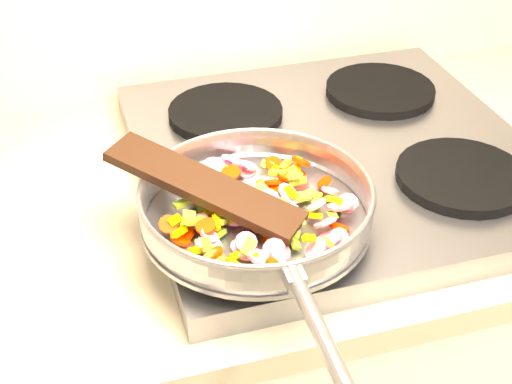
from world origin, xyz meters
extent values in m
cube|color=#939399|center=(-0.70, 1.67, 0.92)|extent=(0.60, 0.60, 0.04)
cylinder|color=black|center=(-0.84, 1.52, 0.95)|extent=(0.19, 0.19, 0.02)
cylinder|color=black|center=(-0.56, 1.52, 0.95)|extent=(0.19, 0.19, 0.02)
cylinder|color=black|center=(-0.84, 1.81, 0.95)|extent=(0.19, 0.19, 0.02)
cylinder|color=black|center=(-0.56, 1.81, 0.95)|extent=(0.19, 0.19, 0.02)
cylinder|color=#9E9EA5|center=(-0.88, 1.50, 0.96)|extent=(0.30, 0.30, 0.01)
torus|color=#9E9EA5|center=(-0.88, 1.50, 0.99)|extent=(0.34, 0.34, 0.05)
torus|color=#9E9EA5|center=(-0.88, 1.50, 1.01)|extent=(0.30, 0.30, 0.01)
cylinder|color=#9E9EA5|center=(-0.88, 1.25, 1.00)|extent=(0.02, 0.19, 0.02)
cube|color=#9E9EA5|center=(-0.88, 1.34, 1.00)|extent=(0.02, 0.03, 0.02)
cube|color=#E4CA02|center=(-0.84, 1.41, 0.99)|extent=(0.02, 0.01, 0.02)
cylinder|color=#F02E00|center=(-0.84, 1.56, 0.97)|extent=(0.02, 0.03, 0.02)
cube|color=#E4CA02|center=(-0.94, 1.51, 0.98)|extent=(0.02, 0.01, 0.01)
cube|color=#8AB024|center=(-0.83, 1.60, 0.97)|extent=(0.02, 0.02, 0.02)
cylinder|color=#DF1544|center=(-0.88, 1.49, 0.98)|extent=(0.04, 0.04, 0.01)
cube|color=#E4CA02|center=(-0.98, 1.48, 0.98)|extent=(0.02, 0.02, 0.01)
cylinder|color=#DF1544|center=(-0.86, 1.59, 0.98)|extent=(0.03, 0.03, 0.02)
cylinder|color=#F02E00|center=(-0.81, 1.58, 0.97)|extent=(0.02, 0.02, 0.01)
cylinder|color=#F02E00|center=(-0.89, 1.59, 0.98)|extent=(0.04, 0.04, 0.01)
cylinder|color=#DF1544|center=(-0.90, 1.40, 0.98)|extent=(0.05, 0.05, 0.02)
cube|color=#E4CA02|center=(-0.94, 1.54, 0.98)|extent=(0.01, 0.03, 0.02)
cylinder|color=#F02E00|center=(-0.82, 1.55, 0.98)|extent=(0.03, 0.03, 0.01)
cube|color=#E4CA02|center=(-0.91, 1.48, 0.98)|extent=(0.02, 0.02, 0.02)
cube|color=#8AB024|center=(-0.93, 1.52, 0.98)|extent=(0.01, 0.02, 0.01)
cube|color=#E4CA02|center=(-0.81, 1.46, 0.98)|extent=(0.02, 0.03, 0.02)
cube|color=#E4CA02|center=(-0.97, 1.49, 0.98)|extent=(0.02, 0.02, 0.01)
cube|color=#8AB024|center=(-0.95, 1.43, 0.98)|extent=(0.02, 0.02, 0.01)
cube|color=#8AB024|center=(-0.97, 1.50, 0.98)|extent=(0.02, 0.02, 0.01)
cube|color=#8AB024|center=(-0.85, 1.52, 0.97)|extent=(0.02, 0.02, 0.02)
cube|color=#8AB024|center=(-0.93, 1.58, 0.98)|extent=(0.02, 0.02, 0.01)
cube|color=#8AB024|center=(-0.84, 1.45, 0.98)|extent=(0.02, 0.02, 0.01)
cylinder|color=#F02E00|center=(-0.96, 1.41, 0.98)|extent=(0.04, 0.03, 0.02)
cube|color=#8AB024|center=(-0.85, 1.49, 0.98)|extent=(0.02, 0.01, 0.01)
cube|color=#E4CA02|center=(-0.91, 1.41, 0.98)|extent=(0.01, 0.03, 0.02)
cylinder|color=#DF1544|center=(-0.83, 1.51, 0.98)|extent=(0.04, 0.05, 0.03)
cylinder|color=#DF1544|center=(-0.91, 1.44, 0.97)|extent=(0.03, 0.03, 0.01)
cube|color=#8AB024|center=(-0.94, 1.49, 0.97)|extent=(0.02, 0.01, 0.02)
cube|color=#8AB024|center=(-0.77, 1.48, 0.97)|extent=(0.02, 0.02, 0.01)
cube|color=#E4CA02|center=(-0.98, 1.50, 0.98)|extent=(0.02, 0.02, 0.02)
cylinder|color=#DF1544|center=(-0.89, 1.51, 0.97)|extent=(0.04, 0.05, 0.02)
cube|color=#8AB024|center=(-0.95, 1.49, 0.98)|extent=(0.02, 0.02, 0.01)
cylinder|color=#DF1544|center=(-0.90, 1.51, 0.97)|extent=(0.04, 0.04, 0.02)
cube|color=#E4CA02|center=(-0.88, 1.45, 0.98)|extent=(0.02, 0.02, 0.02)
cube|color=#E4CA02|center=(-0.96, 1.51, 0.97)|extent=(0.02, 0.03, 0.01)
cube|color=#E4CA02|center=(-0.78, 1.48, 0.98)|extent=(0.02, 0.01, 0.02)
cube|color=#8AB024|center=(-0.83, 1.56, 0.98)|extent=(0.02, 0.02, 0.01)
cylinder|color=#DF1544|center=(-0.94, 1.57, 0.98)|extent=(0.03, 0.03, 0.02)
cube|color=#E4CA02|center=(-0.94, 1.52, 0.97)|extent=(0.02, 0.02, 0.02)
cube|color=#8AB024|center=(-0.86, 1.52, 0.99)|extent=(0.02, 0.03, 0.01)
cylinder|color=#DF1544|center=(-0.91, 1.49, 0.97)|extent=(0.04, 0.04, 0.02)
cylinder|color=#F02E00|center=(-0.92, 1.59, 0.97)|extent=(0.03, 0.03, 0.02)
cylinder|color=#F02E00|center=(-0.92, 1.55, 0.97)|extent=(0.03, 0.03, 0.03)
cylinder|color=#DF1544|center=(-0.83, 1.41, 0.97)|extent=(0.04, 0.04, 0.03)
cylinder|color=#DF1544|center=(-0.82, 1.52, 0.97)|extent=(0.04, 0.03, 0.02)
cube|color=#8AB024|center=(-0.95, 1.52, 0.98)|extent=(0.01, 0.02, 0.01)
cylinder|color=#DF1544|center=(-0.88, 1.42, 0.97)|extent=(0.03, 0.03, 0.03)
cylinder|color=#DF1544|center=(-0.91, 1.43, 0.98)|extent=(0.04, 0.04, 0.02)
cylinder|color=#F02E00|center=(-0.79, 1.58, 0.98)|extent=(0.04, 0.04, 0.02)
cylinder|color=#DF1544|center=(-0.86, 1.50, 0.98)|extent=(0.04, 0.03, 0.03)
cube|color=#E4CA02|center=(-0.94, 1.48, 0.98)|extent=(0.02, 0.02, 0.02)
cube|color=#E4CA02|center=(-0.90, 1.53, 0.97)|extent=(0.01, 0.03, 0.01)
cylinder|color=#F02E00|center=(-0.94, 1.50, 0.97)|extent=(0.02, 0.03, 0.02)
cylinder|color=#F02E00|center=(-0.94, 1.48, 0.97)|extent=(0.03, 0.03, 0.02)
cube|color=#8AB024|center=(-0.98, 1.50, 0.97)|extent=(0.02, 0.02, 0.02)
cylinder|color=#F02E00|center=(-0.82, 1.56, 0.98)|extent=(0.03, 0.03, 0.01)
cylinder|color=#DF1544|center=(-0.93, 1.55, 0.97)|extent=(0.04, 0.04, 0.02)
cube|color=#8AB024|center=(-0.97, 1.52, 0.99)|extent=(0.02, 0.02, 0.01)
cube|color=#E4CA02|center=(-0.83, 1.51, 0.99)|extent=(0.02, 0.02, 0.02)
cube|color=#E4CA02|center=(-0.82, 1.59, 0.97)|extent=(0.02, 0.02, 0.02)
cylinder|color=#DF1544|center=(-0.88, 1.41, 0.98)|extent=(0.03, 0.03, 0.02)
cylinder|color=#DF1544|center=(-0.92, 1.51, 0.97)|extent=(0.03, 0.04, 0.02)
cylinder|color=#F02E00|center=(-0.95, 1.47, 0.98)|extent=(0.04, 0.04, 0.01)
cylinder|color=#F02E00|center=(-0.98, 1.49, 0.97)|extent=(0.03, 0.03, 0.02)
cylinder|color=#DF1544|center=(-0.94, 1.55, 0.97)|extent=(0.04, 0.04, 0.02)
cube|color=#8AB024|center=(-0.94, 1.57, 0.99)|extent=(0.03, 0.02, 0.02)
cube|color=#8AB024|center=(-0.81, 1.54, 0.98)|extent=(0.03, 0.02, 0.01)
cylinder|color=#F02E00|center=(-0.93, 1.51, 0.97)|extent=(0.04, 0.03, 0.02)
cube|color=#8AB024|center=(-0.96, 1.46, 0.97)|extent=(0.01, 0.02, 0.01)
cube|color=#8AB024|center=(-0.85, 1.38, 0.97)|extent=(0.02, 0.02, 0.01)
cube|color=#8AB024|center=(-0.79, 1.46, 0.98)|extent=(0.01, 0.02, 0.01)
cube|color=#E4CA02|center=(-0.94, 1.40, 0.98)|extent=(0.01, 0.03, 0.02)
cube|color=#8AB024|center=(-0.93, 1.48, 0.98)|extent=(0.02, 0.03, 0.01)
cylinder|color=#DF1544|center=(-0.77, 1.52, 0.97)|extent=(0.03, 0.03, 0.02)
cylinder|color=#DF1544|center=(-0.84, 1.48, 0.98)|extent=(0.03, 0.03, 0.02)
cube|color=#8AB024|center=(-0.81, 1.56, 0.98)|extent=(0.02, 0.02, 0.02)
cube|color=#E4CA02|center=(-0.79, 1.58, 0.98)|extent=(0.02, 0.03, 0.02)
cube|color=#E4CA02|center=(-0.94, 1.58, 0.98)|extent=(0.03, 0.02, 0.01)
cylinder|color=#F02E00|center=(-0.89, 1.46, 0.98)|extent=(0.03, 0.03, 0.02)
cylinder|color=#F02E00|center=(-0.98, 1.48, 0.97)|extent=(0.03, 0.04, 0.02)
cube|color=#8AB024|center=(-0.89, 1.52, 0.98)|extent=(0.03, 0.02, 0.02)
cube|color=#8AB024|center=(-0.81, 1.41, 0.97)|extent=(0.02, 0.02, 0.02)
cylinder|color=#DF1544|center=(-0.88, 1.62, 0.98)|extent=(0.05, 0.05, 0.03)
cube|color=#E4CA02|center=(-0.87, 1.52, 0.97)|extent=(0.02, 0.02, 0.02)
cylinder|color=#DF1544|center=(-0.81, 1.42, 0.97)|extent=(0.04, 0.04, 0.02)
cube|color=#E4CA02|center=(-0.79, 1.50, 0.97)|extent=(0.02, 0.02, 0.01)
cube|color=#8AB024|center=(-0.91, 1.42, 0.98)|extent=(0.02, 0.02, 0.02)
cube|color=#8AB024|center=(-0.88, 1.54, 0.97)|extent=(0.02, 0.02, 0.01)
cube|color=#E4CA02|center=(-0.87, 1.52, 0.97)|extent=(0.03, 0.02, 0.02)
cube|color=#E4CA02|center=(-0.93, 1.42, 0.97)|extent=(0.02, 0.02, 0.02)
cylinder|color=#DF1544|center=(-0.80, 1.42, 0.97)|extent=(0.03, 0.03, 0.03)
cylinder|color=#DF1544|center=(-0.87, 1.42, 0.96)|extent=(0.03, 0.03, 0.03)
cylinder|color=#DF1544|center=(-0.81, 1.44, 0.98)|extent=(0.03, 0.03, 0.03)
cylinder|color=#F02E00|center=(-0.95, 1.42, 0.99)|extent=(0.02, 0.02, 0.02)
cube|color=#8AB024|center=(-0.81, 1.54, 0.99)|extent=(0.02, 0.02, 0.02)
cylinder|color=#F02E00|center=(-0.95, 1.54, 0.98)|extent=(0.03, 0.03, 0.01)
cylinder|color=#F02E00|center=(-0.76, 1.49, 0.97)|extent=(0.03, 0.03, 0.02)
cylinder|color=#DF1544|center=(-0.80, 1.48, 0.98)|extent=(0.04, 0.04, 0.02)
cylinder|color=#DF1544|center=(-0.91, 1.52, 0.98)|extent=(0.05, 0.04, 0.02)
cylinder|color=#F02E00|center=(-0.84, 1.55, 0.98)|extent=(0.03, 0.03, 0.02)
cube|color=#8AB024|center=(-0.95, 1.41, 0.98)|extent=(0.02, 0.02, 0.01)
cylinder|color=#DF1544|center=(-0.88, 1.49, 0.98)|extent=(0.03, 0.03, 0.02)
cube|color=#8AB024|center=(-0.77, 1.50, 0.97)|extent=(0.02, 0.02, 0.01)
cylinder|color=#DF1544|center=(-0.87, 1.48, 0.97)|extent=(0.03, 0.03, 0.02)
cylinder|color=#DF1544|center=(-0.76, 1.48, 0.98)|extent=(0.04, 0.04, 0.02)
cylinder|color=#DF1544|center=(-0.91, 1.42, 0.97)|extent=(0.04, 0.04, 0.01)
cylinder|color=#F02E00|center=(-0.82, 1.60, 0.97)|extent=(0.04, 0.04, 0.02)
cylinder|color=#F02E00|center=(-0.87, 1.45, 0.97)|extent=(0.04, 0.04, 0.02)
cube|color=#E4CA02|center=(-0.85, 1.56, 0.97)|extent=(0.02, 0.02, 0.01)
cube|color=#8AB024|center=(-0.87, 1.47, 0.98)|extent=(0.02, 0.02, 0.01)
cylinder|color=#F02E00|center=(-0.80, 1.57, 0.97)|extent=(0.03, 0.03, 0.01)
cylinder|color=#DF1544|center=(-0.78, 1.47, 0.98)|extent=(0.04, 0.04, 0.02)
cylinder|color=#DF1544|center=(-0.87, 1.53, 0.98)|extent=(0.03, 0.04, 0.02)
cube|color=#8AB024|center=(-0.80, 1.52, 0.97)|extent=(0.02, 0.02, 0.02)
cube|color=#8AB024|center=(-0.98, 1.49, 0.97)|extent=(0.02, 0.02, 0.02)
cube|color=#8AB024|center=(-0.81, 1.59, 0.97)|extent=(0.02, 0.02, 0.02)
cube|color=#8AB024|center=(-0.85, 1.44, 0.97)|extent=(0.02, 0.03, 0.02)
cube|color=#8AB024|center=(-0.94, 1.55, 0.98)|extent=(0.02, 0.01, 0.02)
cylinder|color=#DF1544|center=(-0.95, 1.46, 0.98)|extent=(0.03, 0.03, 0.02)
cylinder|color=#DF1544|center=(-0.96, 1.50, 0.98)|extent=(0.03, 0.03, 0.02)
cube|color=#8AB024|center=(-0.85, 1.42, 0.97)|extent=(0.01, 0.02, 0.02)
cube|color=#E4CA02|center=(-0.96, 1.44, 0.98)|extent=(0.01, 0.02, 0.01)
cube|color=#8AB024|center=(-0.81, 1.51, 0.98)|extent=(0.03, 0.02, 0.01)
cube|color=#8AB024|center=(-0.90, 1.60, 0.97)|extent=(0.02, 0.02, 0.02)
cylinder|color=#F02E00|center=(-0.88, 1.52, 0.98)|extent=(0.04, 0.03, 0.02)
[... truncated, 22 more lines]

